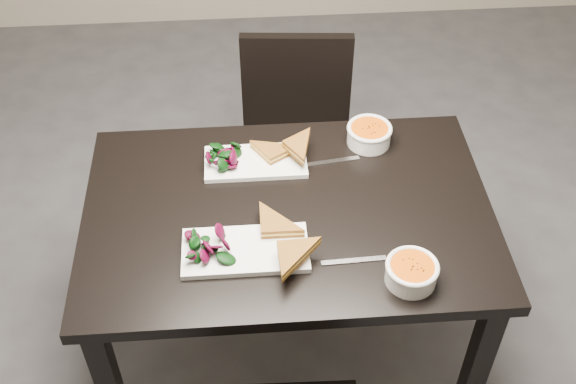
% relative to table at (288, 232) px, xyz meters
% --- Properties ---
extents(ground, '(5.00, 5.00, 0.00)m').
position_rel_table_xyz_m(ground, '(-0.08, -0.12, -0.65)').
color(ground, '#47474C').
rests_on(ground, ground).
extents(table, '(1.20, 0.80, 0.75)m').
position_rel_table_xyz_m(table, '(0.00, 0.00, 0.00)').
color(table, black).
rests_on(table, ground).
extents(chair_far, '(0.45, 0.45, 0.85)m').
position_rel_table_xyz_m(chair_far, '(0.08, 0.67, -0.17)').
color(chair_far, black).
rests_on(chair_far, ground).
extents(plate_near, '(0.35, 0.17, 0.02)m').
position_rel_table_xyz_m(plate_near, '(-0.13, -0.16, 0.11)').
color(plate_near, white).
rests_on(plate_near, table).
extents(sandwich_near, '(0.18, 0.13, 0.06)m').
position_rel_table_xyz_m(sandwich_near, '(-0.06, -0.14, 0.14)').
color(sandwich_near, '#B07324').
rests_on(sandwich_near, plate_near).
extents(salad_near, '(0.11, 0.10, 0.05)m').
position_rel_table_xyz_m(salad_near, '(-0.23, -0.16, 0.14)').
color(salad_near, black).
rests_on(salad_near, plate_near).
extents(soup_bowl_near, '(0.14, 0.14, 0.06)m').
position_rel_table_xyz_m(soup_bowl_near, '(0.30, -0.29, 0.13)').
color(soup_bowl_near, white).
rests_on(soup_bowl_near, table).
extents(cutlery_near, '(0.18, 0.02, 0.00)m').
position_rel_table_xyz_m(cutlery_near, '(0.16, -0.21, 0.10)').
color(cutlery_near, silver).
rests_on(cutlery_near, table).
extents(plate_far, '(0.32, 0.16, 0.02)m').
position_rel_table_xyz_m(plate_far, '(-0.09, 0.21, 0.11)').
color(plate_far, white).
rests_on(plate_far, table).
extents(sandwich_far, '(0.20, 0.19, 0.05)m').
position_rel_table_xyz_m(sandwich_far, '(-0.02, 0.19, 0.14)').
color(sandwich_far, '#B07324').
rests_on(sandwich_far, plate_far).
extents(salad_far, '(0.10, 0.09, 0.04)m').
position_rel_table_xyz_m(salad_far, '(-0.19, 0.21, 0.14)').
color(salad_far, black).
rests_on(salad_far, plate_far).
extents(soup_bowl_far, '(0.15, 0.15, 0.07)m').
position_rel_table_xyz_m(soup_bowl_far, '(0.28, 0.28, 0.14)').
color(soup_bowl_far, white).
rests_on(soup_bowl_far, table).
extents(cutlery_far, '(0.18, 0.04, 0.00)m').
position_rel_table_xyz_m(cutlery_far, '(0.15, 0.20, 0.10)').
color(cutlery_far, silver).
rests_on(cutlery_far, table).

